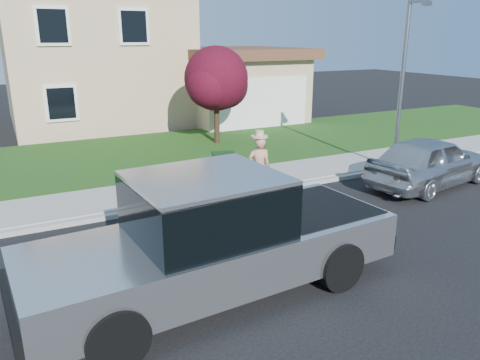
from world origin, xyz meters
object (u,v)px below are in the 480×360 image
at_px(pickup_truck, 214,239).
at_px(ornamental_tree, 217,82).
at_px(sedan, 430,161).
at_px(trash_bin, 224,171).
at_px(woman, 259,166).
at_px(street_lamp, 404,78).

bearing_deg(pickup_truck, ornamental_tree, 61.28).
xyz_separation_m(pickup_truck, sedan, (8.04, 2.60, -0.24)).
relative_size(pickup_truck, ornamental_tree, 1.74).
relative_size(sedan, trash_bin, 4.33).
relative_size(woman, trash_bin, 1.84).
distance_m(pickup_truck, trash_bin, 5.22).
bearing_deg(sedan, trash_bin, 60.72).
height_order(pickup_truck, trash_bin, pickup_truck).
bearing_deg(trash_bin, street_lamp, 12.00).
bearing_deg(pickup_truck, trash_bin, 58.98).
distance_m(pickup_truck, ornamental_tree, 11.47).
relative_size(woman, street_lamp, 0.35).
bearing_deg(ornamental_tree, woman, -104.73).
distance_m(woman, ornamental_tree, 6.79).
bearing_deg(sedan, ornamental_tree, 13.56).
height_order(sedan, ornamental_tree, ornamental_tree).
relative_size(sedan, ornamental_tree, 1.16).
xyz_separation_m(woman, sedan, (4.95, -1.35, -0.14)).
distance_m(pickup_truck, street_lamp, 9.33).
relative_size(woman, sedan, 0.42).
bearing_deg(ornamental_tree, pickup_truck, -114.75).
relative_size(pickup_truck, woman, 3.54).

